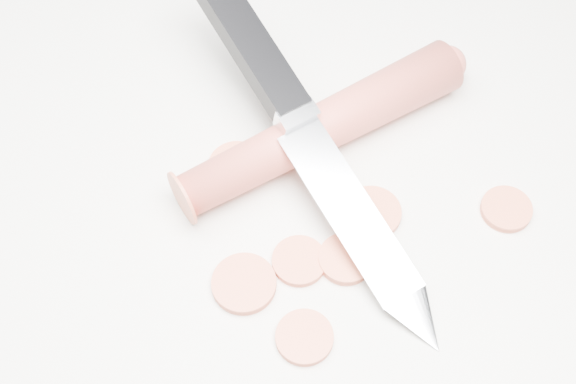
{
  "coord_description": "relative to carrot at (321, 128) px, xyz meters",
  "views": [
    {
      "loc": [
        -0.02,
        -0.28,
        0.45
      ],
      "look_at": [
        -0.03,
        -0.02,
        0.02
      ],
      "focal_mm": 50.0,
      "sensor_mm": 36.0,
      "label": 1
    }
  ],
  "objects": [
    {
      "name": "kitchen_knife",
      "position": [
        -0.01,
        -0.02,
        0.02
      ],
      "size": [
        0.19,
        0.26,
        0.08
      ],
      "primitive_type": null,
      "color": "silver",
      "rests_on": "ground"
    },
    {
      "name": "carrot_slice_0",
      "position": [
        -0.04,
        -0.11,
        -0.02
      ],
      "size": [
        0.04,
        0.04,
        0.01
      ],
      "primitive_type": "cylinder",
      "color": "#D65C3B",
      "rests_on": "ground"
    },
    {
      "name": "carrot_slice_5",
      "position": [
        -0.06,
        -0.02,
        -0.02
      ],
      "size": [
        0.04,
        0.04,
        0.01
      ],
      "primitive_type": "cylinder",
      "color": "#D65C3B",
      "rests_on": "ground"
    },
    {
      "name": "carrot_slice_6",
      "position": [
        0.02,
        -0.09,
        -0.02
      ],
      "size": [
        0.03,
        0.03,
        0.01
      ],
      "primitive_type": "cylinder",
      "color": "#D65C3B",
      "rests_on": "ground"
    },
    {
      "name": "ground",
      "position": [
        0.01,
        -0.03,
        -0.02
      ],
      "size": [
        2.4,
        2.4,
        0.0
      ],
      "primitive_type": "plane",
      "color": "silver",
      "rests_on": "ground"
    },
    {
      "name": "carrot",
      "position": [
        0.0,
        0.0,
        0.0
      ],
      "size": [
        0.19,
        0.14,
        0.03
      ],
      "primitive_type": "cylinder",
      "rotation": [
        1.57,
        0.0,
        -0.98
      ],
      "color": "#C34739",
      "rests_on": "ground"
    },
    {
      "name": "carrot_slice_2",
      "position": [
        -0.01,
        -0.09,
        -0.02
      ],
      "size": [
        0.03,
        0.03,
        0.01
      ],
      "primitive_type": "cylinder",
      "color": "#D65C3B",
      "rests_on": "ground"
    },
    {
      "name": "carrot_slice_4",
      "position": [
        0.12,
        -0.05,
        -0.02
      ],
      "size": [
        0.03,
        0.03,
        0.01
      ],
      "primitive_type": "cylinder",
      "color": "#D65C3B",
      "rests_on": "ground"
    },
    {
      "name": "carrot_slice_3",
      "position": [
        0.03,
        -0.05,
        -0.02
      ],
      "size": [
        0.04,
        0.04,
        0.01
      ],
      "primitive_type": "cylinder",
      "color": "#D65C3B",
      "rests_on": "ground"
    },
    {
      "name": "carrot_slice_1",
      "position": [
        -0.01,
        -0.14,
        -0.02
      ],
      "size": [
        0.03,
        0.03,
        0.01
      ],
      "primitive_type": "cylinder",
      "color": "#D65C3B",
      "rests_on": "ground"
    }
  ]
}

